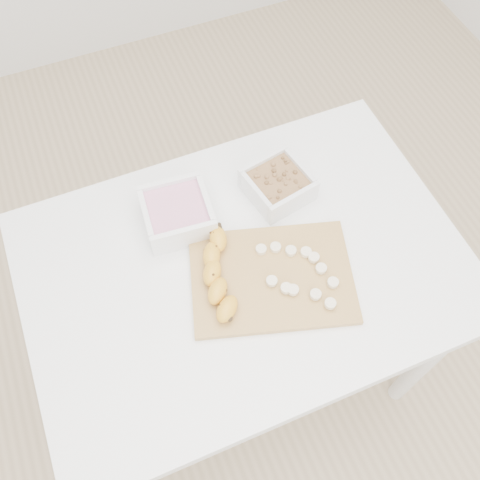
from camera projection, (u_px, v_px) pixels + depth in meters
name	position (u px, v px, depth m)	size (l,w,h in m)	color
ground	(243.00, 363.00, 1.87)	(3.50, 3.50, 0.00)	#C6AD89
table	(245.00, 282.00, 1.30)	(1.00, 0.70, 0.75)	white
bowl_yogurt	(177.00, 213.00, 1.24)	(0.17, 0.17, 0.07)	white
bowl_granola	(278.00, 184.00, 1.29)	(0.16, 0.16, 0.07)	white
cutting_board	(272.00, 278.00, 1.19)	(0.36, 0.26, 0.01)	#B6854C
banana	(219.00, 275.00, 1.17)	(0.06, 0.23, 0.04)	gold
banana_slices	(300.00, 272.00, 1.18)	(0.15, 0.21, 0.02)	beige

